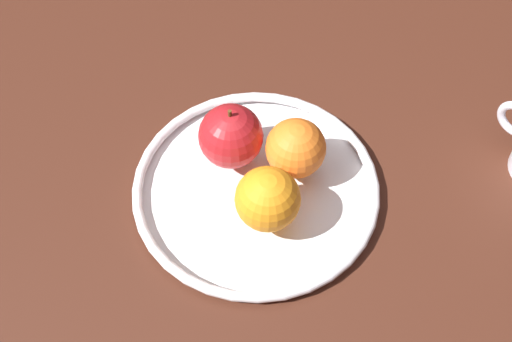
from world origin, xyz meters
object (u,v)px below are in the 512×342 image
apple (231,136)px  orange_back_right (268,199)px  fruit_bowl (256,190)px  orange_center (296,148)px

apple → orange_back_right: (-8.96, 3.25, -0.14)cm
orange_back_right → fruit_bowl: bearing=-29.1°
orange_center → fruit_bowl: bearing=75.4°
apple → orange_center: apple is taller
orange_back_right → orange_center: bearing=-71.3°
orange_back_right → orange_center: (2.48, -7.33, -0.14)cm
apple → orange_back_right: apple is taller
orange_back_right → orange_center: size_ratio=1.04×
apple → orange_back_right: bearing=160.1°
fruit_bowl → apple: apple is taller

